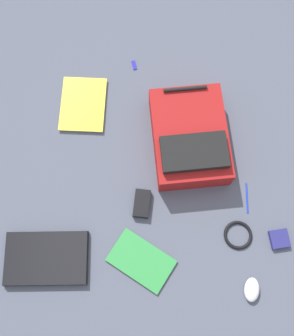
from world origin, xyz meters
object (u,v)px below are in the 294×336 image
computer_mouse (251,290)px  power_brick (141,204)px  book_manual (140,261)px  usb_stick (133,65)px  cable_coil (237,235)px  pen_black (246,198)px  book_blue (82,104)px  earbud_pouch (278,239)px  laptop (46,258)px  backpack (189,138)px

computer_mouse → power_brick: computer_mouse is taller
book_manual → usb_stick: book_manual is taller
cable_coil → pen_black: 0.17m
cable_coil → pen_black: bearing=77.6°
computer_mouse → usb_stick: computer_mouse is taller
book_blue → cable_coil: size_ratio=2.31×
power_brick → computer_mouse: bearing=-33.3°
earbud_pouch → usb_stick: (-0.70, 0.78, -0.01)m
book_manual → pen_black: size_ratio=2.27×
cable_coil → power_brick: power_brick is taller
laptop → book_blue: 0.72m
backpack → cable_coil: (0.24, -0.40, -0.06)m
computer_mouse → earbud_pouch: computer_mouse is taller
book_manual → power_brick: 0.24m
book_blue → power_brick: bearing=-54.5°
pen_black → cable_coil: bearing=-102.4°
cable_coil → book_blue: bearing=143.7°
earbud_pouch → pen_black: bearing=129.5°
book_manual → pen_black: bearing=35.3°
usb_stick → cable_coil: bearing=-56.0°
computer_mouse → usb_stick: bearing=123.6°
backpack → computer_mouse: (0.30, -0.62, -0.05)m
computer_mouse → cable_coil: (-0.06, 0.22, -0.01)m
laptop → cable_coil: (0.80, 0.17, -0.01)m
backpack → pen_black: 0.36m
book_manual → power_brick: bearing=94.7°
pen_black → earbud_pouch: (0.14, -0.17, 0.01)m
computer_mouse → laptop: bearing=180.0°
book_manual → power_brick: power_brick is taller
laptop → book_manual: size_ratio=1.21×
backpack → pen_black: backpack is taller
power_brick → earbud_pouch: power_brick is taller
book_blue → computer_mouse: size_ratio=2.88×
computer_mouse → pen_black: (-0.02, 0.39, -0.01)m
laptop → usb_stick: size_ratio=7.48×
power_brick → backpack: bearing=58.4°
book_blue → pen_black: 0.87m
usb_stick → book_blue: bearing=-133.0°
power_brick → earbud_pouch: bearing=-9.3°
backpack → earbud_pouch: 0.58m
backpack → earbud_pouch: size_ratio=6.28×
computer_mouse → book_blue: bearing=139.6°
backpack → book_manual: 0.57m
book_blue → cable_coil: 0.92m
computer_mouse → power_brick: size_ratio=0.81×
laptop → pen_black: 0.90m
laptop → book_blue: laptop is taller
book_blue → computer_mouse: 1.11m
pen_black → computer_mouse: bearing=-86.5°
book_manual → usb_stick: bearing=97.5°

